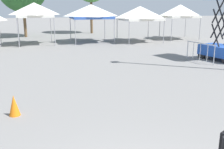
{
  "coord_description": "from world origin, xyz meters",
  "views": [
    {
      "loc": [
        -1.26,
        -2.85,
        3.09
      ],
      "look_at": [
        0.56,
        3.7,
        1.3
      ],
      "focal_mm": 42.14,
      "sensor_mm": 36.0,
      "label": 1
    }
  ],
  "objects_px": {
    "canopy_tent_far_right": "(91,11)",
    "crowd_barrier_by_lift": "(200,49)",
    "canopy_tent_center": "(34,10)",
    "traffic_cone_lot_center": "(14,105)",
    "canopy_tent_right_of_center": "(140,13)",
    "scissor_lift": "(222,39)",
    "canopy_tent_behind_right": "(180,11)"
  },
  "relations": [
    {
      "from": "canopy_tent_behind_right",
      "to": "scissor_lift",
      "type": "relative_size",
      "value": 0.78
    },
    {
      "from": "canopy_tent_far_right",
      "to": "scissor_lift",
      "type": "relative_size",
      "value": 0.83
    },
    {
      "from": "canopy_tent_far_right",
      "to": "traffic_cone_lot_center",
      "type": "xyz_separation_m",
      "value": [
        -5.25,
        -14.97,
        -2.29
      ]
    },
    {
      "from": "crowd_barrier_by_lift",
      "to": "canopy_tent_right_of_center",
      "type": "bearing_deg",
      "value": 91.19
    },
    {
      "from": "canopy_tent_far_right",
      "to": "crowd_barrier_by_lift",
      "type": "distance_m",
      "value": 10.85
    },
    {
      "from": "canopy_tent_far_right",
      "to": "canopy_tent_behind_right",
      "type": "height_order",
      "value": "canopy_tent_far_right"
    },
    {
      "from": "canopy_tent_center",
      "to": "scissor_lift",
      "type": "distance_m",
      "value": 14.11
    },
    {
      "from": "canopy_tent_right_of_center",
      "to": "traffic_cone_lot_center",
      "type": "height_order",
      "value": "canopy_tent_right_of_center"
    },
    {
      "from": "canopy_tent_right_of_center",
      "to": "canopy_tent_behind_right",
      "type": "xyz_separation_m",
      "value": [
        4.31,
        0.84,
        0.14
      ]
    },
    {
      "from": "traffic_cone_lot_center",
      "to": "canopy_tent_far_right",
      "type": "bearing_deg",
      "value": 70.69
    },
    {
      "from": "scissor_lift",
      "to": "canopy_tent_behind_right",
      "type": "bearing_deg",
      "value": 74.55
    },
    {
      "from": "canopy_tent_right_of_center",
      "to": "canopy_tent_behind_right",
      "type": "distance_m",
      "value": 4.39
    },
    {
      "from": "scissor_lift",
      "to": "canopy_tent_right_of_center",
      "type": "bearing_deg",
      "value": 100.71
    },
    {
      "from": "canopy_tent_far_right",
      "to": "traffic_cone_lot_center",
      "type": "distance_m",
      "value": 16.03
    },
    {
      "from": "traffic_cone_lot_center",
      "to": "crowd_barrier_by_lift",
      "type": "bearing_deg",
      "value": 28.51
    },
    {
      "from": "scissor_lift",
      "to": "crowd_barrier_by_lift",
      "type": "distance_m",
      "value": 1.55
    },
    {
      "from": "canopy_tent_center",
      "to": "canopy_tent_behind_right",
      "type": "xyz_separation_m",
      "value": [
        13.02,
        0.15,
        -0.16
      ]
    },
    {
      "from": "canopy_tent_behind_right",
      "to": "crowd_barrier_by_lift",
      "type": "height_order",
      "value": "canopy_tent_behind_right"
    },
    {
      "from": "canopy_tent_center",
      "to": "crowd_barrier_by_lift",
      "type": "bearing_deg",
      "value": -47.1
    },
    {
      "from": "canopy_tent_behind_right",
      "to": "scissor_lift",
      "type": "xyz_separation_m",
      "value": [
        -2.65,
        -9.6,
        -1.36
      ]
    },
    {
      "from": "canopy_tent_far_right",
      "to": "canopy_tent_right_of_center",
      "type": "bearing_deg",
      "value": -12.68
    },
    {
      "from": "canopy_tent_center",
      "to": "traffic_cone_lot_center",
      "type": "bearing_deg",
      "value": -92.45
    },
    {
      "from": "scissor_lift",
      "to": "crowd_barrier_by_lift",
      "type": "bearing_deg",
      "value": -175.4
    },
    {
      "from": "canopy_tent_far_right",
      "to": "crowd_barrier_by_lift",
      "type": "xyz_separation_m",
      "value": [
        4.27,
        -9.8,
        -1.84
      ]
    },
    {
      "from": "canopy_tent_right_of_center",
      "to": "canopy_tent_center",
      "type": "bearing_deg",
      "value": 175.48
    },
    {
      "from": "canopy_tent_center",
      "to": "traffic_cone_lot_center",
      "type": "height_order",
      "value": "canopy_tent_center"
    },
    {
      "from": "canopy_tent_right_of_center",
      "to": "canopy_tent_behind_right",
      "type": "bearing_deg",
      "value": 10.98
    },
    {
      "from": "canopy_tent_center",
      "to": "canopy_tent_behind_right",
      "type": "distance_m",
      "value": 13.02
    },
    {
      "from": "scissor_lift",
      "to": "traffic_cone_lot_center",
      "type": "bearing_deg",
      "value": -154.31
    },
    {
      "from": "canopy_tent_far_right",
      "to": "traffic_cone_lot_center",
      "type": "bearing_deg",
      "value": -109.31
    },
    {
      "from": "canopy_tent_behind_right",
      "to": "traffic_cone_lot_center",
      "type": "relative_size",
      "value": 5.19
    },
    {
      "from": "crowd_barrier_by_lift",
      "to": "canopy_tent_far_right",
      "type": "bearing_deg",
      "value": 113.56
    }
  ]
}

